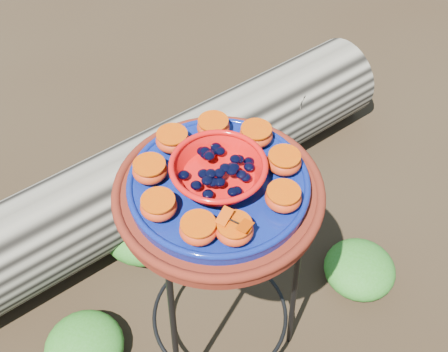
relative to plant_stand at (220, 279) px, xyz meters
name	(u,v)px	position (x,y,z in m)	size (l,w,h in m)	color
ground	(220,336)	(0.00, 0.00, -0.35)	(60.00, 60.00, 0.00)	#322719
plant_stand	(220,279)	(0.00, 0.00, 0.00)	(0.44, 0.44, 0.70)	black
terracotta_saucer	(219,194)	(0.00, 0.00, 0.37)	(0.47, 0.47, 0.04)	#5F1410
cobalt_plate	(219,185)	(0.00, 0.00, 0.40)	(0.40, 0.40, 0.03)	#0A0D52
red_bowl	(218,173)	(0.00, 0.00, 0.44)	(0.20, 0.20, 0.06)	red
glass_gems	(218,160)	(0.00, 0.00, 0.48)	(0.16, 0.16, 0.03)	black
orange_half_0	(234,230)	(-0.04, -0.15, 0.44)	(0.08, 0.08, 0.04)	#B31D11
orange_half_1	(283,198)	(0.09, -0.12, 0.44)	(0.08, 0.08, 0.04)	#B31D11
orange_half_2	(284,162)	(0.15, -0.03, 0.44)	(0.08, 0.08, 0.04)	#B31D11
orange_half_3	(256,135)	(0.13, 0.07, 0.44)	(0.08, 0.08, 0.04)	#B31D11
orange_half_4	(213,127)	(0.06, 0.14, 0.44)	(0.08, 0.08, 0.04)	#B31D11
orange_half_5	(172,140)	(-0.05, 0.14, 0.44)	(0.08, 0.08, 0.04)	#B31D11
orange_half_6	(150,170)	(-0.13, 0.08, 0.44)	(0.08, 0.08, 0.04)	#B31D11
orange_half_7	(159,206)	(-0.15, -0.02, 0.44)	(0.08, 0.08, 0.04)	#B31D11
orange_half_8	(198,229)	(-0.10, -0.11, 0.44)	(0.08, 0.08, 0.04)	#B31D11
butterfly	(235,221)	(-0.04, -0.15, 0.46)	(0.08, 0.05, 0.01)	#C13700
driftwood_log	(177,164)	(0.13, 0.61, -0.19)	(1.75, 0.46, 0.33)	black
foliage_left	(84,346)	(-0.40, 0.13, -0.29)	(0.24, 0.24, 0.12)	#256715
foliage_right	(360,268)	(0.52, -0.02, -0.29)	(0.24, 0.24, 0.12)	#256715
foliage_back	(146,226)	(-0.07, 0.46, -0.27)	(0.32, 0.32, 0.16)	#256715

